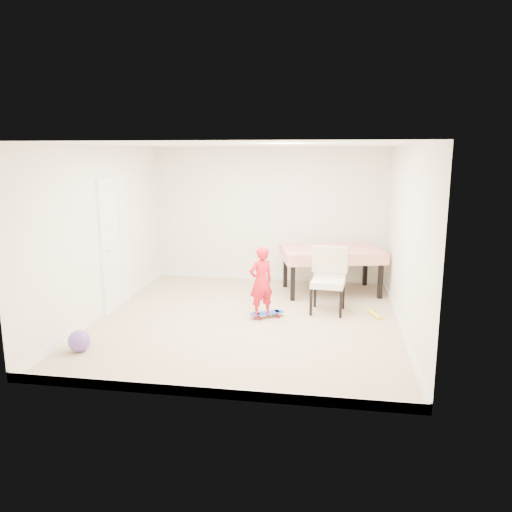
% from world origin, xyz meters
% --- Properties ---
extents(ground, '(5.00, 5.00, 0.00)m').
position_xyz_m(ground, '(0.00, 0.00, 0.00)').
color(ground, tan).
rests_on(ground, ground).
extents(ceiling, '(4.50, 5.00, 0.04)m').
position_xyz_m(ceiling, '(0.00, 0.00, 2.58)').
color(ceiling, white).
rests_on(ceiling, wall_back).
extents(wall_back, '(4.50, 0.04, 2.60)m').
position_xyz_m(wall_back, '(0.00, 2.48, 1.30)').
color(wall_back, silver).
rests_on(wall_back, ground).
extents(wall_front, '(4.50, 0.04, 2.60)m').
position_xyz_m(wall_front, '(0.00, -2.48, 1.30)').
color(wall_front, silver).
rests_on(wall_front, ground).
extents(wall_left, '(0.04, 5.00, 2.60)m').
position_xyz_m(wall_left, '(-2.23, 0.00, 1.30)').
color(wall_left, silver).
rests_on(wall_left, ground).
extents(wall_right, '(0.04, 5.00, 2.60)m').
position_xyz_m(wall_right, '(2.23, 0.00, 1.30)').
color(wall_right, silver).
rests_on(wall_right, ground).
extents(door, '(0.11, 0.94, 2.11)m').
position_xyz_m(door, '(-2.22, 0.30, 1.02)').
color(door, white).
rests_on(door, ground).
extents(baseboard_back, '(4.50, 0.02, 0.12)m').
position_xyz_m(baseboard_back, '(0.00, 2.49, 0.06)').
color(baseboard_back, white).
rests_on(baseboard_back, ground).
extents(baseboard_front, '(4.50, 0.02, 0.12)m').
position_xyz_m(baseboard_front, '(0.00, -2.49, 0.06)').
color(baseboard_front, white).
rests_on(baseboard_front, ground).
extents(baseboard_left, '(0.02, 5.00, 0.12)m').
position_xyz_m(baseboard_left, '(-2.24, 0.00, 0.06)').
color(baseboard_left, white).
rests_on(baseboard_left, ground).
extents(baseboard_right, '(0.02, 5.00, 0.12)m').
position_xyz_m(baseboard_right, '(2.24, 0.00, 0.06)').
color(baseboard_right, white).
rests_on(baseboard_right, ground).
extents(dining_table, '(1.94, 1.47, 0.82)m').
position_xyz_m(dining_table, '(1.22, 1.72, 0.41)').
color(dining_table, '#B30B09').
rests_on(dining_table, ground).
extents(dining_chair, '(0.62, 0.69, 1.03)m').
position_xyz_m(dining_chair, '(1.19, 0.56, 0.51)').
color(dining_chair, beige).
rests_on(dining_chair, ground).
extents(skateboard, '(0.58, 0.45, 0.08)m').
position_xyz_m(skateboard, '(0.28, 0.15, 0.04)').
color(skateboard, blue).
rests_on(skateboard, ground).
extents(child, '(0.47, 0.45, 1.09)m').
position_xyz_m(child, '(0.20, 0.08, 0.54)').
color(child, red).
rests_on(child, ground).
extents(balloon, '(0.28, 0.28, 0.28)m').
position_xyz_m(balloon, '(-1.90, -1.55, 0.14)').
color(balloon, '#6848AD').
rests_on(balloon, ground).
extents(foam_toy, '(0.19, 0.40, 0.06)m').
position_xyz_m(foam_toy, '(1.92, 0.47, 0.03)').
color(foam_toy, yellow).
rests_on(foam_toy, ground).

